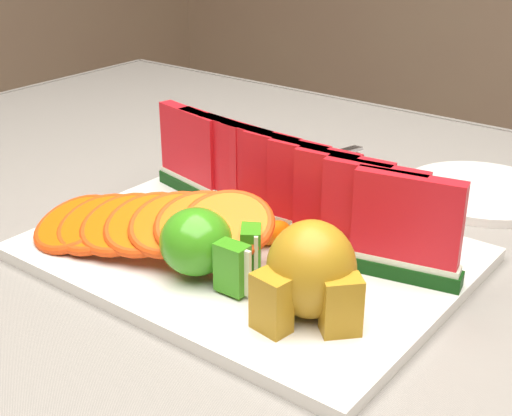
% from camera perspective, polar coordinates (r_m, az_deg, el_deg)
% --- Properties ---
extents(table, '(1.40, 0.90, 0.75)m').
position_cam_1_polar(table, '(0.76, 3.67, -10.58)').
color(table, '#4B3520').
rests_on(table, ground).
extents(tablecloth, '(1.53, 1.03, 0.20)m').
position_cam_1_polar(tablecloth, '(0.73, 3.80, -6.53)').
color(tablecloth, slate).
rests_on(tablecloth, table).
extents(platter, '(0.40, 0.30, 0.01)m').
position_cam_1_polar(platter, '(0.70, -0.63, -3.59)').
color(platter, silver).
rests_on(platter, tablecloth).
extents(apple_cluster, '(0.11, 0.09, 0.06)m').
position_cam_1_polar(apple_cluster, '(0.63, -4.19, -2.93)').
color(apple_cluster, '#0B7B0A').
rests_on(apple_cluster, platter).
extents(pear_cluster, '(0.10, 0.10, 0.08)m').
position_cam_1_polar(pear_cluster, '(0.57, 4.40, -5.24)').
color(pear_cluster, '#9E8A05').
rests_on(pear_cluster, platter).
extents(side_plate, '(0.19, 0.19, 0.01)m').
position_cam_1_polar(side_plate, '(0.88, 17.57, 1.26)').
color(side_plate, silver).
rests_on(side_plate, tablecloth).
extents(fork, '(0.06, 0.19, 0.00)m').
position_cam_1_polar(fork, '(0.92, 4.82, 3.33)').
color(fork, silver).
rests_on(fork, tablecloth).
extents(watermelon_row, '(0.39, 0.07, 0.10)m').
position_cam_1_polar(watermelon_row, '(0.71, 2.34, 1.64)').
color(watermelon_row, '#0D4009').
rests_on(watermelon_row, platter).
extents(orange_fan_front, '(0.27, 0.16, 0.07)m').
position_cam_1_polar(orange_fan_front, '(0.68, -8.66, -1.25)').
color(orange_fan_front, red).
rests_on(orange_fan_front, platter).
extents(orange_fan_back, '(0.29, 0.11, 0.04)m').
position_cam_1_polar(orange_fan_back, '(0.77, 4.54, 1.39)').
color(orange_fan_back, red).
rests_on(orange_fan_back, platter).
extents(tangerine_segments, '(0.18, 0.07, 0.02)m').
position_cam_1_polar(tangerine_segments, '(0.69, 0.05, -2.08)').
color(tangerine_segments, orange).
rests_on(tangerine_segments, platter).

